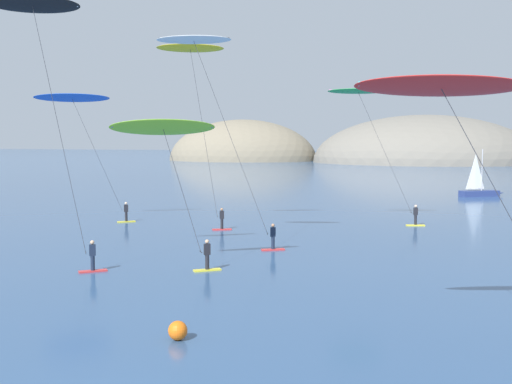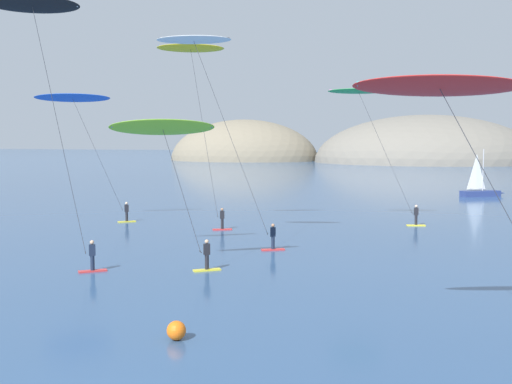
{
  "view_description": "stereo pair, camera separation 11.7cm",
  "coord_description": "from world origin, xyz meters",
  "px_view_note": "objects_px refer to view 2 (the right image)",
  "views": [
    {
      "loc": [
        7.41,
        -13.62,
        7.3
      ],
      "look_at": [
        -1.46,
        26.2,
        3.71
      ],
      "focal_mm": 45.0,
      "sensor_mm": 36.0,
      "label": 1
    },
    {
      "loc": [
        7.52,
        -13.6,
        7.3
      ],
      "look_at": [
        -1.46,
        26.2,
        3.71
      ],
      "focal_mm": 45.0,
      "sensor_mm": 36.0,
      "label": 2
    }
  ],
  "objects_px": {
    "kitesurfer_red": "(449,103)",
    "marker_buoy": "(176,330)",
    "kitesurfer_black": "(38,31)",
    "kitesurfer_yellow": "(194,65)",
    "kitesurfer_lime": "(166,137)",
    "kitesurfer_blue": "(77,107)",
    "kitesurfer_white": "(201,59)",
    "sailboat_near": "(483,191)",
    "kitesurfer_green": "(364,103)"
  },
  "relations": [
    {
      "from": "kitesurfer_black",
      "to": "kitesurfer_blue",
      "type": "relative_size",
      "value": 1.34
    },
    {
      "from": "sailboat_near",
      "to": "kitesurfer_red",
      "type": "distance_m",
      "value": 59.78
    },
    {
      "from": "kitesurfer_white",
      "to": "sailboat_near",
      "type": "bearing_deg",
      "value": 62.38
    },
    {
      "from": "kitesurfer_blue",
      "to": "kitesurfer_white",
      "type": "xyz_separation_m",
      "value": [
        13.65,
        -9.33,
        2.45
      ]
    },
    {
      "from": "kitesurfer_black",
      "to": "sailboat_near",
      "type": "bearing_deg",
      "value": 61.34
    },
    {
      "from": "kitesurfer_white",
      "to": "kitesurfer_lime",
      "type": "xyz_separation_m",
      "value": [
        0.32,
        -7.25,
        -4.87
      ]
    },
    {
      "from": "kitesurfer_blue",
      "to": "kitesurfer_yellow",
      "type": "bearing_deg",
      "value": -7.89
    },
    {
      "from": "kitesurfer_blue",
      "to": "kitesurfer_yellow",
      "type": "distance_m",
      "value": 11.06
    },
    {
      "from": "kitesurfer_black",
      "to": "marker_buoy",
      "type": "distance_m",
      "value": 18.41
    },
    {
      "from": "kitesurfer_lime",
      "to": "kitesurfer_yellow",
      "type": "bearing_deg",
      "value": 102.8
    },
    {
      "from": "sailboat_near",
      "to": "kitesurfer_blue",
      "type": "relative_size",
      "value": 0.53
    },
    {
      "from": "kitesurfer_black",
      "to": "kitesurfer_white",
      "type": "distance_m",
      "value": 10.73
    },
    {
      "from": "kitesurfer_black",
      "to": "kitesurfer_blue",
      "type": "distance_m",
      "value": 20.1
    },
    {
      "from": "kitesurfer_yellow",
      "to": "kitesurfer_lime",
      "type": "relative_size",
      "value": 1.73
    },
    {
      "from": "kitesurfer_black",
      "to": "kitesurfer_green",
      "type": "relative_size",
      "value": 1.29
    },
    {
      "from": "kitesurfer_white",
      "to": "kitesurfer_black",
      "type": "bearing_deg",
      "value": -123.26
    },
    {
      "from": "sailboat_near",
      "to": "kitesurfer_blue",
      "type": "distance_m",
      "value": 49.31
    },
    {
      "from": "sailboat_near",
      "to": "marker_buoy",
      "type": "relative_size",
      "value": 8.16
    },
    {
      "from": "sailboat_near",
      "to": "marker_buoy",
      "type": "bearing_deg",
      "value": -106.24
    },
    {
      "from": "kitesurfer_black",
      "to": "kitesurfer_green",
      "type": "xyz_separation_m",
      "value": [
        15.26,
        22.5,
        -2.75
      ]
    },
    {
      "from": "kitesurfer_green",
      "to": "marker_buoy",
      "type": "height_order",
      "value": "kitesurfer_green"
    },
    {
      "from": "sailboat_near",
      "to": "kitesurfer_black",
      "type": "xyz_separation_m",
      "value": [
        -27.92,
        -51.09,
        12.01
      ]
    },
    {
      "from": "kitesurfer_green",
      "to": "kitesurfer_white",
      "type": "bearing_deg",
      "value": -124.72
    },
    {
      "from": "sailboat_near",
      "to": "kitesurfer_white",
      "type": "relative_size",
      "value": 0.42
    },
    {
      "from": "kitesurfer_red",
      "to": "kitesurfer_yellow",
      "type": "height_order",
      "value": "kitesurfer_yellow"
    },
    {
      "from": "kitesurfer_red",
      "to": "kitesurfer_white",
      "type": "xyz_separation_m",
      "value": [
        -13.88,
        16.58,
        3.71
      ]
    },
    {
      "from": "sailboat_near",
      "to": "kitesurfer_black",
      "type": "bearing_deg",
      "value": -118.66
    },
    {
      "from": "sailboat_near",
      "to": "kitesurfer_blue",
      "type": "height_order",
      "value": "kitesurfer_blue"
    },
    {
      "from": "kitesurfer_blue",
      "to": "kitesurfer_lime",
      "type": "xyz_separation_m",
      "value": [
        13.98,
        -16.58,
        -2.42
      ]
    },
    {
      "from": "sailboat_near",
      "to": "marker_buoy",
      "type": "height_order",
      "value": "sailboat_near"
    },
    {
      "from": "kitesurfer_red",
      "to": "kitesurfer_lime",
      "type": "relative_size",
      "value": 1.14
    },
    {
      "from": "sailboat_near",
      "to": "kitesurfer_white",
      "type": "distance_m",
      "value": 48.91
    },
    {
      "from": "kitesurfer_green",
      "to": "kitesurfer_yellow",
      "type": "bearing_deg",
      "value": -155.58
    },
    {
      "from": "kitesurfer_green",
      "to": "kitesurfer_blue",
      "type": "distance_m",
      "value": 23.42
    },
    {
      "from": "kitesurfer_black",
      "to": "kitesurfer_red",
      "type": "bearing_deg",
      "value": -21.1
    },
    {
      "from": "kitesurfer_blue",
      "to": "kitesurfer_red",
      "type": "xyz_separation_m",
      "value": [
        27.53,
        -25.91,
        -1.26
      ]
    },
    {
      "from": "marker_buoy",
      "to": "kitesurfer_black",
      "type": "bearing_deg",
      "value": 139.88
    },
    {
      "from": "kitesurfer_black",
      "to": "kitesurfer_green",
      "type": "height_order",
      "value": "kitesurfer_black"
    },
    {
      "from": "kitesurfer_black",
      "to": "kitesurfer_red",
      "type": "height_order",
      "value": "kitesurfer_black"
    },
    {
      "from": "kitesurfer_green",
      "to": "kitesurfer_lime",
      "type": "distance_m",
      "value": 22.84
    },
    {
      "from": "kitesurfer_white",
      "to": "kitesurfer_yellow",
      "type": "distance_m",
      "value": 8.48
    },
    {
      "from": "kitesurfer_green",
      "to": "marker_buoy",
      "type": "distance_m",
      "value": 33.1
    },
    {
      "from": "sailboat_near",
      "to": "kitesurfer_lime",
      "type": "height_order",
      "value": "kitesurfer_lime"
    },
    {
      "from": "kitesurfer_red",
      "to": "kitesurfer_blue",
      "type": "bearing_deg",
      "value": 136.73
    },
    {
      "from": "kitesurfer_green",
      "to": "kitesurfer_white",
      "type": "relative_size",
      "value": 0.82
    },
    {
      "from": "kitesurfer_blue",
      "to": "kitesurfer_white",
      "type": "relative_size",
      "value": 0.8
    },
    {
      "from": "kitesurfer_red",
      "to": "marker_buoy",
      "type": "relative_size",
      "value": 13.36
    },
    {
      "from": "kitesurfer_green",
      "to": "kitesurfer_lime",
      "type": "bearing_deg",
      "value": -113.54
    },
    {
      "from": "kitesurfer_blue",
      "to": "kitesurfer_yellow",
      "type": "height_order",
      "value": "kitesurfer_yellow"
    },
    {
      "from": "kitesurfer_yellow",
      "to": "marker_buoy",
      "type": "distance_m",
      "value": 29.48
    }
  ]
}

